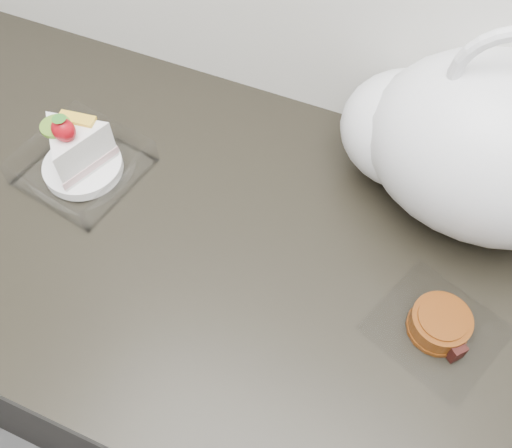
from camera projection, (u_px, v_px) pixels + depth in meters
counter at (273, 367)px, 1.19m from camera, size 2.04×0.64×0.90m
cake_tray at (79, 157)px, 0.88m from camera, size 0.19×0.19×0.13m
mooncake_wrap at (440, 325)px, 0.75m from camera, size 0.20×0.19×0.04m
plastic_bag at (476, 144)px, 0.77m from camera, size 0.40×0.28×0.32m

